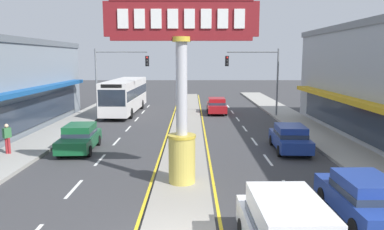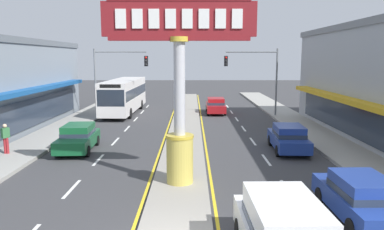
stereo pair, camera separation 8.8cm
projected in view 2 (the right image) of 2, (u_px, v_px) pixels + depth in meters
median_strip at (186, 128)px, 28.36m from camera, size 2.35×52.00×0.14m
sidewalk_left at (56, 133)px, 26.39m from camera, size 2.93×60.00×0.18m
sidewalk_right at (315, 133)px, 26.37m from camera, size 2.93×60.00×0.18m
lane_markings at (185, 132)px, 27.03m from camera, size 9.09×52.00×0.01m
district_sign at (180, 88)px, 15.12m from camera, size 6.18×1.18×7.61m
traffic_light_left_side at (115, 71)px, 33.01m from camera, size 4.86×0.46×6.20m
traffic_light_right_side at (258, 70)px, 33.27m from camera, size 4.86×0.46×6.20m
sedan_near_right_lane at (79, 137)px, 21.53m from camera, size 2.02×4.39×1.53m
sedan_far_right_lane at (216, 106)px, 35.90m from camera, size 1.88×4.32×1.53m
bus_near_left_lane at (125, 94)px, 36.15m from camera, size 2.76×11.25×3.26m
sedan_mid_left_lane at (289, 138)px, 21.45m from camera, size 2.00×4.38×1.53m
sedan_kerb_right at (361, 197)px, 12.28m from camera, size 1.89×4.33×1.53m
pedestrian_near_kerb at (6, 137)px, 20.15m from camera, size 0.40×0.46×1.65m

